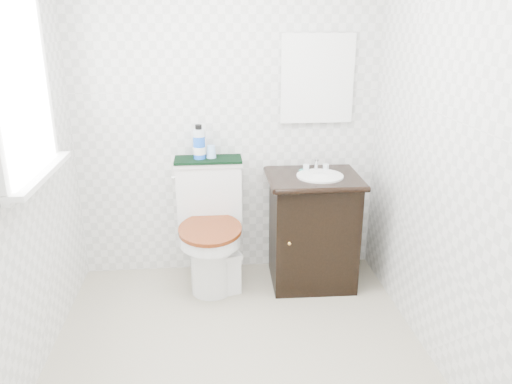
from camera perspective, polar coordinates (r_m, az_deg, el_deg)
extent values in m
plane|color=#A59E85|center=(2.99, -1.86, -18.97)|extent=(2.40, 2.40, 0.00)
plane|color=white|center=(3.62, -3.31, 8.77)|extent=(2.40, 0.00, 2.40)
plane|color=white|center=(1.33, 0.96, -9.94)|extent=(2.40, 0.00, 2.40)
plane|color=white|center=(2.63, -26.91, 2.77)|extent=(0.00, 2.40, 2.40)
plane|color=white|center=(2.73, 21.57, 4.09)|extent=(0.00, 2.40, 2.40)
cube|color=white|center=(2.78, -25.62, 11.18)|extent=(0.02, 0.70, 0.90)
cube|color=silver|center=(3.63, 7.01, 12.70)|extent=(0.50, 0.02, 0.60)
cylinder|color=white|center=(3.57, -5.14, -8.08)|extent=(0.29, 0.29, 0.44)
cube|color=white|center=(3.79, -5.18, -6.36)|extent=(0.29, 0.28, 0.44)
cube|color=white|center=(3.64, -5.38, -0.08)|extent=(0.47, 0.18, 0.42)
cube|color=white|center=(3.58, -5.49, 3.34)|extent=(0.49, 0.20, 0.03)
cylinder|color=white|center=(3.43, -5.24, -5.09)|extent=(0.42, 0.42, 0.08)
cylinder|color=maroon|center=(3.41, -5.27, -4.24)|extent=(0.45, 0.45, 0.02)
cube|color=black|center=(3.64, 6.47, -4.60)|extent=(0.59, 0.51, 0.78)
cube|color=black|center=(3.50, 6.71, 1.57)|extent=(0.63, 0.55, 0.04)
cylinder|color=white|center=(3.47, 7.31, 1.82)|extent=(0.32, 0.32, 0.01)
ellipsoid|color=white|center=(3.49, 7.28, 0.96)|extent=(0.28, 0.28, 0.14)
cylinder|color=silver|center=(3.59, 6.87, 3.16)|extent=(0.02, 0.02, 0.10)
cube|color=white|center=(3.59, -3.53, -9.39)|extent=(0.22, 0.20, 0.27)
cube|color=white|center=(3.52, -3.58, -7.22)|extent=(0.25, 0.22, 0.03)
cube|color=black|center=(3.57, -5.50, 3.71)|extent=(0.48, 0.22, 0.02)
cylinder|color=blue|center=(3.55, -6.50, 5.07)|extent=(0.08, 0.08, 0.16)
cylinder|color=silver|center=(3.53, -6.57, 6.74)|extent=(0.08, 0.08, 0.05)
cylinder|color=black|center=(3.52, -6.59, 7.41)|extent=(0.05, 0.05, 0.03)
cone|color=#95C4F4|center=(3.57, -5.15, 4.62)|extent=(0.07, 0.07, 0.09)
ellipsoid|color=#197969|center=(3.58, 5.46, 2.54)|extent=(0.07, 0.04, 0.02)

